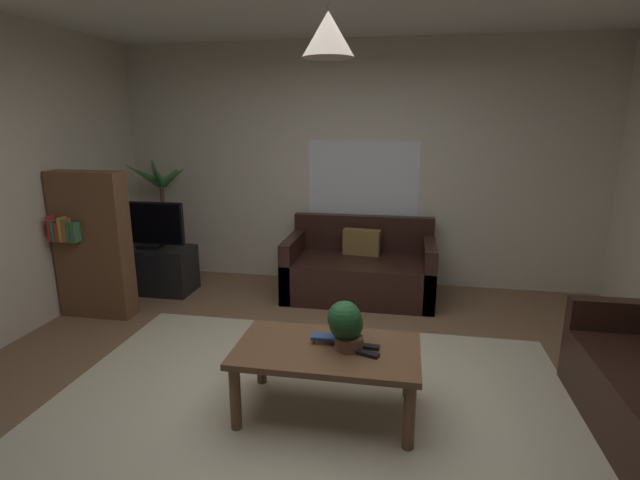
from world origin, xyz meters
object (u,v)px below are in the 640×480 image
object	(u,v)px
tv_stand	(153,269)
potted_palm_corner	(165,226)
bookshelf_corner	(92,245)
book_on_table_0	(325,340)
pendant_lamp	(328,34)
remote_on_table_0	(367,347)
coffee_table	(327,357)
potted_plant_on_table	(346,323)
couch_under_window	(360,271)
tv	(148,225)
book_on_table_1	(324,337)
remote_on_table_1	(366,353)

from	to	relation	value
tv_stand	potted_palm_corner	distance (m)	0.65
bookshelf_corner	book_on_table_0	bearing A→B (deg)	-24.71
pendant_lamp	remote_on_table_0	bearing A→B (deg)	7.92
tv_stand	coffee_table	bearing A→B (deg)	-40.00
remote_on_table_0	tv_stand	distance (m)	3.15
book_on_table_0	potted_palm_corner	bearing A→B (deg)	134.86
pendant_lamp	book_on_table_0	bearing A→B (deg)	110.53
potted_plant_on_table	potted_palm_corner	world-z (taller)	potted_palm_corner
book_on_table_0	potted_plant_on_table	size ratio (longest dim) A/B	0.39
couch_under_window	pendant_lamp	xyz separation A→B (m)	(0.00, -2.16, 2.02)
tv_stand	bookshelf_corner	distance (m)	0.87
couch_under_window	tv	bearing A→B (deg)	-172.99
tv_stand	book_on_table_1	bearing A→B (deg)	-39.38
book_on_table_0	remote_on_table_1	size ratio (longest dim) A/B	0.78
couch_under_window	remote_on_table_0	world-z (taller)	couch_under_window
tv	potted_palm_corner	distance (m)	0.57
book_on_table_1	book_on_table_0	bearing A→B (deg)	68.66
remote_on_table_1	potted_plant_on_table	distance (m)	0.22
book_on_table_1	tv	xyz separation A→B (m)	(-2.24, 1.82, 0.26)
tv	potted_plant_on_table	bearing A→B (deg)	-38.10
book_on_table_1	tv	bearing A→B (deg)	140.95
tv_stand	tv	xyz separation A→B (m)	(0.00, -0.02, 0.51)
tv_stand	pendant_lamp	distance (m)	3.60
tv	bookshelf_corner	size ratio (longest dim) A/B	0.58
remote_on_table_0	remote_on_table_1	size ratio (longest dim) A/B	1.00
couch_under_window	book_on_table_0	bearing A→B (deg)	-90.78
pendant_lamp	potted_plant_on_table	bearing A→B (deg)	6.71
coffee_table	bookshelf_corner	bearing A→B (deg)	154.10
couch_under_window	potted_palm_corner	world-z (taller)	potted_palm_corner
coffee_table	book_on_table_0	bearing A→B (deg)	110.53
remote_on_table_0	bookshelf_corner	world-z (taller)	bookshelf_corner
couch_under_window	tv	world-z (taller)	tv
book_on_table_1	potted_plant_on_table	distance (m)	0.20
tv_stand	pendant_lamp	world-z (taller)	pendant_lamp
potted_plant_on_table	pendant_lamp	world-z (taller)	pendant_lamp
book_on_table_0	bookshelf_corner	xyz separation A→B (m)	(-2.43, 1.12, 0.23)
couch_under_window	pendant_lamp	bearing A→B (deg)	-90.00
remote_on_table_0	bookshelf_corner	distance (m)	2.95
book_on_table_0	tv_stand	size ratio (longest dim) A/B	0.14
book_on_table_1	potted_palm_corner	world-z (taller)	potted_palm_corner
couch_under_window	potted_plant_on_table	xyz separation A→B (m)	(0.11, -2.15, 0.35)
potted_plant_on_table	pendant_lamp	xyz separation A→B (m)	(-0.11, -0.01, 1.67)
remote_on_table_0	pendant_lamp	world-z (taller)	pendant_lamp
potted_plant_on_table	pendant_lamp	bearing A→B (deg)	-173.29
remote_on_table_0	remote_on_table_1	xyz separation A→B (m)	(0.00, -0.09, 0.00)
potted_palm_corner	couch_under_window	bearing A→B (deg)	-6.40
book_on_table_0	pendant_lamp	world-z (taller)	pendant_lamp
book_on_table_1	tv	distance (m)	2.90
couch_under_window	remote_on_table_1	bearing A→B (deg)	-83.53
remote_on_table_0	remote_on_table_1	distance (m)	0.09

